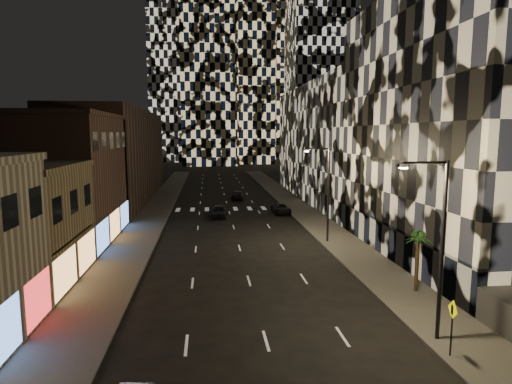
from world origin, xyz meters
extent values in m
cube|color=#47443F|center=(-10.00, 50.00, 0.07)|extent=(4.00, 120.00, 0.15)
cube|color=#47443F|center=(10.00, 50.00, 0.07)|extent=(4.00, 120.00, 0.15)
cube|color=#4C4C47|center=(-7.90, 50.00, 0.07)|extent=(0.20, 120.00, 0.15)
cube|color=#4C4C47|center=(7.90, 50.00, 0.07)|extent=(0.20, 120.00, 0.15)
cube|color=#4B332B|center=(-17.00, 33.50, 6.00)|extent=(10.00, 15.00, 12.00)
cube|color=#4B332B|center=(-17.00, 60.00, 7.00)|extent=(10.00, 40.00, 14.00)
cube|color=#232326|center=(20.00, 24.50, 11.00)|extent=(16.00, 25.00, 22.00)
cube|color=#383838|center=(12.30, 24.50, 1.50)|extent=(0.60, 25.00, 3.00)
cube|color=#232326|center=(20.00, 57.00, 9.00)|extent=(16.00, 40.00, 18.00)
cube|color=black|center=(35.00, 135.00, 50.00)|extent=(20.00, 20.00, 100.00)
cube|color=black|center=(-12.00, 165.00, 60.00)|extent=(24.00, 24.00, 120.00)
cube|color=black|center=(-2.00, 140.00, 47.50)|extent=(18.00, 18.00, 95.00)
cylinder|color=black|center=(8.60, 10.00, 4.65)|extent=(0.20, 0.20, 9.00)
cylinder|color=black|center=(7.50, 10.00, 9.05)|extent=(2.20, 0.14, 0.14)
cube|color=black|center=(6.40, 10.00, 8.93)|extent=(0.50, 0.25, 0.18)
cube|color=#FFEAB2|center=(6.40, 10.00, 8.81)|extent=(0.35, 0.18, 0.06)
cylinder|color=black|center=(8.60, 30.00, 4.65)|extent=(0.20, 0.20, 9.00)
cylinder|color=black|center=(7.50, 30.00, 9.05)|extent=(2.20, 0.14, 0.14)
cube|color=black|center=(6.40, 30.00, 8.93)|extent=(0.50, 0.25, 0.18)
cube|color=#FFEAB2|center=(6.40, 30.00, 8.81)|extent=(0.35, 0.18, 0.06)
imported|color=black|center=(-1.48, 43.89, 0.77)|extent=(2.22, 4.65, 1.53)
imported|color=black|center=(1.90, 58.90, 0.67)|extent=(2.22, 4.77, 1.35)
imported|color=black|center=(6.77, 45.69, 0.63)|extent=(2.26, 4.59, 1.25)
cylinder|color=black|center=(8.30, 8.31, 1.42)|extent=(0.08, 0.08, 2.54)
cube|color=#EFE500|center=(8.30, 8.31, 2.39)|extent=(0.16, 0.89, 0.89)
cube|color=black|center=(8.27, 8.31, 2.39)|extent=(0.05, 0.22, 0.41)
cylinder|color=#47331E|center=(10.74, 16.48, 1.87)|extent=(0.26, 0.26, 3.44)
sphere|color=#1C4418|center=(10.74, 16.48, 3.75)|extent=(0.75, 0.75, 0.75)
cone|color=#1C4418|center=(11.00, 16.39, 3.70)|extent=(1.51, 0.75, 0.91)
cone|color=#1C4418|center=(10.97, 16.63, 3.70)|extent=(1.41, 1.07, 0.91)
cone|color=#1C4418|center=(10.77, 16.75, 3.70)|extent=(0.44, 1.51, 0.91)
cone|color=#1C4418|center=(10.55, 16.67, 3.70)|extent=(1.28, 1.25, 0.91)
cone|color=#1C4418|center=(10.48, 16.44, 3.70)|extent=(1.52, 0.49, 0.91)
cone|color=#1C4418|center=(10.61, 16.25, 3.70)|extent=(1.03, 1.43, 0.91)
cone|color=#1C4418|center=(10.84, 16.23, 3.70)|extent=(0.80, 1.50, 0.91)
camera|label=1|loc=(-2.82, -9.28, 10.39)|focal=30.00mm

